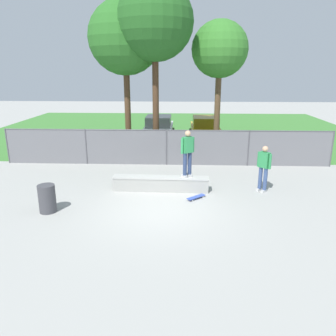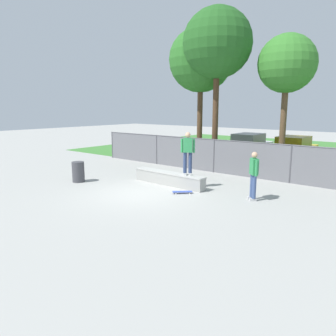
# 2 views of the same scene
# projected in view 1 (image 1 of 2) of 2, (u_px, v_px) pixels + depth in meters

# --- Properties ---
(ground_plane) EXTENTS (80.00, 80.00, 0.00)m
(ground_plane) POSITION_uv_depth(u_px,v_px,m) (159.00, 210.00, 11.22)
(ground_plane) COLOR #9E9E99
(grass_strip) EXTENTS (28.08, 20.00, 0.02)m
(grass_strip) POSITION_uv_depth(u_px,v_px,m) (172.00, 129.00, 26.50)
(grass_strip) COLOR #3D7A33
(grass_strip) RESTS_ON ground
(concrete_ledge) EXTENTS (3.76, 0.59, 0.58)m
(concrete_ledge) POSITION_uv_depth(u_px,v_px,m) (161.00, 184.00, 12.98)
(concrete_ledge) COLOR #999993
(concrete_ledge) RESTS_ON ground
(skateboarder) EXTENTS (0.51, 0.42, 1.82)m
(skateboarder) POSITION_uv_depth(u_px,v_px,m) (187.00, 152.00, 12.56)
(skateboarder) COLOR beige
(skateboarder) RESTS_ON concrete_ledge
(skateboard) EXTENTS (0.72, 0.69, 0.09)m
(skateboard) POSITION_uv_depth(u_px,v_px,m) (196.00, 197.00, 12.21)
(skateboard) COLOR #334CB2
(skateboard) RESTS_ON ground
(chainlink_fence) EXTENTS (16.15, 0.07, 1.77)m
(chainlink_fence) POSITION_uv_depth(u_px,v_px,m) (166.00, 146.00, 16.36)
(chainlink_fence) COLOR #4C4C51
(chainlink_fence) RESTS_ON ground
(tree_near_left) EXTENTS (3.76, 3.76, 8.03)m
(tree_near_left) POSITION_uv_depth(u_px,v_px,m) (125.00, 38.00, 16.77)
(tree_near_left) COLOR #513823
(tree_near_left) RESTS_ON ground
(tree_near_right) EXTENTS (3.72, 3.72, 8.64)m
(tree_near_right) POSITION_uv_depth(u_px,v_px,m) (155.00, 22.00, 15.74)
(tree_near_right) COLOR #47301E
(tree_near_right) RESTS_ON ground
(tree_mid) EXTENTS (2.96, 2.96, 7.09)m
(tree_mid) POSITION_uv_depth(u_px,v_px,m) (220.00, 50.00, 17.32)
(tree_mid) COLOR brown
(tree_mid) RESTS_ON ground
(car_white) EXTENTS (2.02, 4.20, 1.66)m
(car_white) POSITION_uv_depth(u_px,v_px,m) (159.00, 128.00, 22.07)
(car_white) COLOR silver
(car_white) RESTS_ON ground
(car_yellow) EXTENTS (2.02, 4.20, 1.66)m
(car_yellow) POSITION_uv_depth(u_px,v_px,m) (205.00, 129.00, 21.76)
(car_yellow) COLOR gold
(car_yellow) RESTS_ON ground
(bystander) EXTENTS (0.45, 0.46, 1.82)m
(bystander) POSITION_uv_depth(u_px,v_px,m) (264.00, 167.00, 12.69)
(bystander) COLOR beige
(bystander) RESTS_ON ground
(trash_bin) EXTENTS (0.56, 0.56, 0.94)m
(trash_bin) POSITION_uv_depth(u_px,v_px,m) (47.00, 199.00, 10.99)
(trash_bin) COLOR #3F3F44
(trash_bin) RESTS_ON ground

